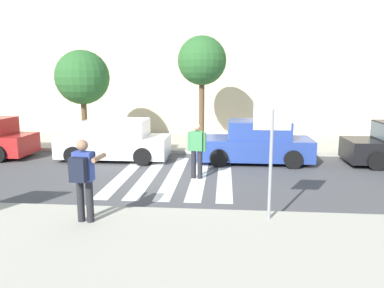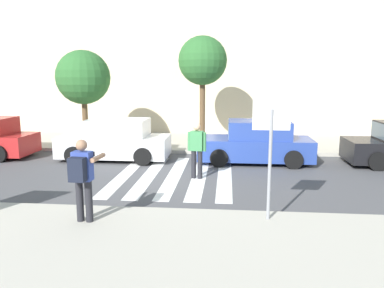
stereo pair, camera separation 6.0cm
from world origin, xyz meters
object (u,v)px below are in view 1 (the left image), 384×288
at_px(pedestrian_crossing, 197,147).
at_px(parked_car_blue, 255,143).
at_px(photographer_with_backpack, 83,174).
at_px(parked_car_white, 115,141).
at_px(street_tree_west, 82,78).
at_px(stop_sign, 272,128).
at_px(street_tree_center, 202,61).

xyz_separation_m(pedestrian_crossing, parked_car_blue, (1.96, 2.39, -0.25)).
bearing_deg(photographer_with_backpack, parked_car_white, 101.17).
bearing_deg(street_tree_west, parked_car_blue, -16.19).
relative_size(stop_sign, street_tree_center, 0.56).
bearing_deg(parked_car_blue, photographer_with_backpack, -121.46).
relative_size(photographer_with_backpack, street_tree_west, 0.42).
distance_m(parked_car_white, street_tree_center, 5.17).
bearing_deg(stop_sign, photographer_with_backpack, -172.19).
xyz_separation_m(photographer_with_backpack, parked_car_white, (-1.28, 6.48, -0.44)).
xyz_separation_m(stop_sign, street_tree_center, (-1.98, 8.77, 1.68)).
bearing_deg(stop_sign, parked_car_blue, 88.42).
bearing_deg(photographer_with_backpack, pedestrian_crossing, 63.94).
bearing_deg(street_tree_west, stop_sign, -48.83).
relative_size(pedestrian_crossing, parked_car_white, 0.42).
bearing_deg(street_tree_center, pedestrian_crossing, -87.99).
bearing_deg(stop_sign, parked_car_white, 130.45).
bearing_deg(pedestrian_crossing, stop_sign, -63.25).
relative_size(parked_car_blue, street_tree_center, 0.87).
height_order(stop_sign, photographer_with_backpack, stop_sign).
height_order(stop_sign, street_tree_west, street_tree_west).
bearing_deg(stop_sign, pedestrian_crossing, 116.75).
distance_m(stop_sign, parked_car_white, 7.95).
bearing_deg(parked_car_blue, parked_car_white, 180.00).
xyz_separation_m(parked_car_white, street_tree_center, (3.10, 2.81, 3.04)).
relative_size(stop_sign, parked_car_blue, 0.65).
bearing_deg(parked_car_blue, pedestrian_crossing, -129.43).
bearing_deg(pedestrian_crossing, parked_car_white, 143.95).
bearing_deg(street_tree_center, photographer_with_backpack, -101.08).
distance_m(photographer_with_backpack, parked_car_white, 6.62).
height_order(parked_car_white, street_tree_center, street_tree_center).
relative_size(photographer_with_backpack, parked_car_white, 0.42).
xyz_separation_m(pedestrian_crossing, street_tree_west, (-5.24, 4.48, 2.10)).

